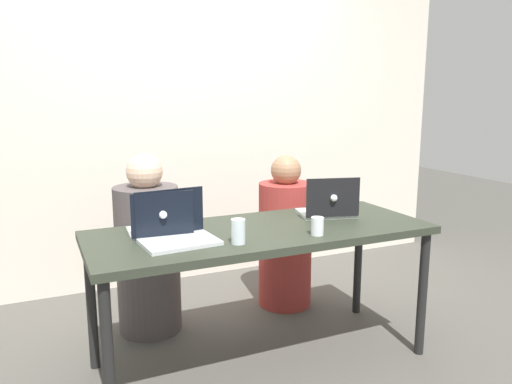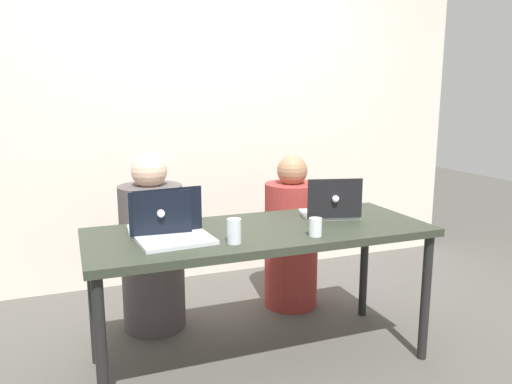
{
  "view_description": "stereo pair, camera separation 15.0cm",
  "coord_description": "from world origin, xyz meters",
  "px_view_note": "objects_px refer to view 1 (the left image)",
  "views": [
    {
      "loc": [
        -1.05,
        -2.25,
        1.42
      ],
      "look_at": [
        0.0,
        0.07,
        0.92
      ],
      "focal_mm": 35.0,
      "sensor_mm": 36.0,
      "label": 1
    },
    {
      "loc": [
        -0.91,
        -2.31,
        1.42
      ],
      "look_at": [
        0.0,
        0.07,
        0.92
      ],
      "focal_mm": 35.0,
      "sensor_mm": 36.0,
      "label": 2
    }
  ],
  "objects_px": {
    "water_glass_right": "(317,227)",
    "water_glass_left": "(238,233)",
    "person_on_left": "(148,254)",
    "laptop_back_right": "(328,208)",
    "laptop_back_left": "(160,225)",
    "person_on_right": "(285,239)",
    "laptop_front_left": "(176,231)"
  },
  "relations": [
    {
      "from": "water_glass_right",
      "to": "person_on_right",
      "type": "bearing_deg",
      "value": 72.53
    },
    {
      "from": "person_on_left",
      "to": "laptop_back_right",
      "type": "height_order",
      "value": "person_on_left"
    },
    {
      "from": "water_glass_right",
      "to": "person_on_left",
      "type": "bearing_deg",
      "value": 128.37
    },
    {
      "from": "person_on_right",
      "to": "laptop_back_left",
      "type": "xyz_separation_m",
      "value": [
        -0.97,
        -0.52,
        0.33
      ]
    },
    {
      "from": "person_on_left",
      "to": "water_glass_left",
      "type": "xyz_separation_m",
      "value": [
        0.25,
        -0.81,
        0.31
      ]
    },
    {
      "from": "laptop_back_left",
      "to": "laptop_back_right",
      "type": "bearing_deg",
      "value": -177.18
    },
    {
      "from": "person_on_right",
      "to": "laptop_front_left",
      "type": "height_order",
      "value": "person_on_right"
    },
    {
      "from": "person_on_left",
      "to": "water_glass_right",
      "type": "height_order",
      "value": "person_on_left"
    },
    {
      "from": "water_glass_left",
      "to": "laptop_front_left",
      "type": "bearing_deg",
      "value": 149.12
    },
    {
      "from": "person_on_right",
      "to": "laptop_back_right",
      "type": "distance_m",
      "value": 0.63
    },
    {
      "from": "laptop_back_left",
      "to": "person_on_right",
      "type": "bearing_deg",
      "value": -148.05
    },
    {
      "from": "water_glass_right",
      "to": "laptop_back_right",
      "type": "bearing_deg",
      "value": 49.96
    },
    {
      "from": "laptop_front_left",
      "to": "water_glass_right",
      "type": "xyz_separation_m",
      "value": [
        0.66,
        -0.18,
        -0.01
      ]
    },
    {
      "from": "water_glass_left",
      "to": "person_on_left",
      "type": "bearing_deg",
      "value": 107.4
    },
    {
      "from": "laptop_back_left",
      "to": "water_glass_right",
      "type": "height_order",
      "value": "laptop_back_left"
    },
    {
      "from": "laptop_back_left",
      "to": "water_glass_right",
      "type": "xyz_separation_m",
      "value": [
        0.7,
        -0.31,
        -0.01
      ]
    },
    {
      "from": "laptop_front_left",
      "to": "water_glass_left",
      "type": "xyz_separation_m",
      "value": [
        0.25,
        -0.15,
        -0.0
      ]
    },
    {
      "from": "person_on_right",
      "to": "water_glass_left",
      "type": "xyz_separation_m",
      "value": [
        -0.67,
        -0.81,
        0.33
      ]
    },
    {
      "from": "person_on_right",
      "to": "laptop_back_right",
      "type": "xyz_separation_m",
      "value": [
        -0.01,
        -0.54,
        0.33
      ]
    },
    {
      "from": "laptop_back_right",
      "to": "laptop_back_left",
      "type": "bearing_deg",
      "value": 13.47
    },
    {
      "from": "laptop_back_right",
      "to": "water_glass_left",
      "type": "height_order",
      "value": "laptop_back_right"
    },
    {
      "from": "person_on_right",
      "to": "laptop_back_left",
      "type": "height_order",
      "value": "person_on_right"
    },
    {
      "from": "laptop_back_left",
      "to": "laptop_front_left",
      "type": "relative_size",
      "value": 0.86
    },
    {
      "from": "laptop_front_left",
      "to": "laptop_back_right",
      "type": "bearing_deg",
      "value": 2.82
    },
    {
      "from": "person_on_right",
      "to": "laptop_front_left",
      "type": "distance_m",
      "value": 1.18
    },
    {
      "from": "laptop_back_left",
      "to": "water_glass_right",
      "type": "relative_size",
      "value": 3.46
    },
    {
      "from": "laptop_back_left",
      "to": "water_glass_right",
      "type": "bearing_deg",
      "value": 159.52
    },
    {
      "from": "person_on_right",
      "to": "laptop_back_right",
      "type": "relative_size",
      "value": 2.91
    },
    {
      "from": "water_glass_right",
      "to": "water_glass_left",
      "type": "relative_size",
      "value": 0.77
    },
    {
      "from": "laptop_front_left",
      "to": "laptop_back_left",
      "type": "bearing_deg",
      "value": 102.34
    },
    {
      "from": "laptop_back_right",
      "to": "water_glass_right",
      "type": "xyz_separation_m",
      "value": [
        -0.25,
        -0.3,
        -0.01
      ]
    },
    {
      "from": "person_on_right",
      "to": "water_glass_left",
      "type": "bearing_deg",
      "value": 37.51
    }
  ]
}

